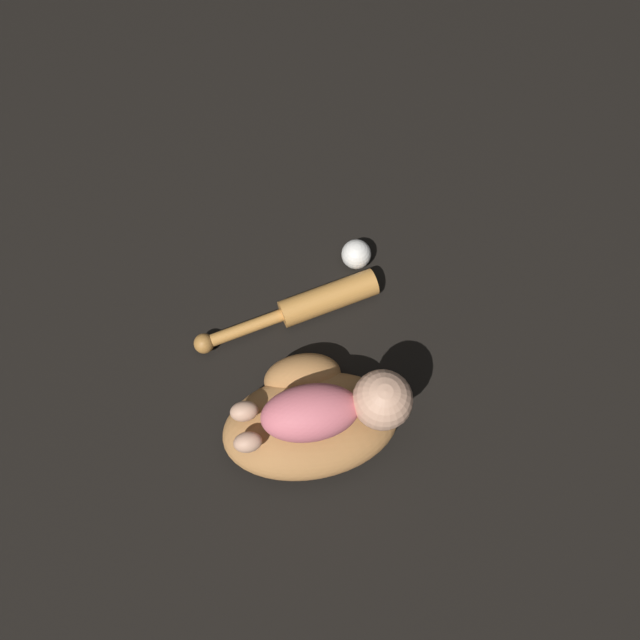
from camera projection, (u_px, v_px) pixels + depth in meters
name	position (u px, v px, depth m)	size (l,w,h in m)	color
ground_plane	(328.00, 427.00, 1.35)	(6.00, 6.00, 0.00)	black
baseball_glove	(309.00, 417.00, 1.31)	(0.42, 0.33, 0.11)	#A8703D
baby_figure	(337.00, 408.00, 1.20)	(0.36, 0.20, 0.12)	#D16670
baseball_bat	(308.00, 306.00, 1.43)	(0.44, 0.09, 0.06)	#C6843D
baseball	(356.00, 254.00, 1.48)	(0.07, 0.07, 0.07)	white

